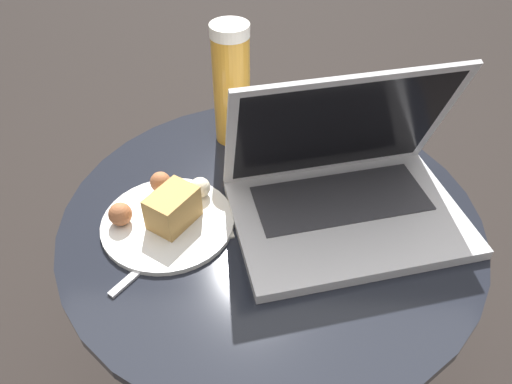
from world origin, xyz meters
TOP-DOWN VIEW (x-y plane):
  - ground_plane at (0.00, 0.00)m, footprint 6.00×6.00m
  - table at (0.00, 0.00)m, footprint 0.71×0.71m
  - napkin at (-0.14, -0.03)m, footprint 0.17×0.14m
  - laptop at (0.12, 0.01)m, footprint 0.43×0.35m
  - beer_glass at (-0.08, 0.22)m, footprint 0.07×0.07m
  - snack_plate at (-0.17, -0.02)m, footprint 0.22×0.22m
  - fork at (-0.17, -0.10)m, footprint 0.11×0.16m

SIDE VIEW (x-z plane):
  - ground_plane at x=0.00m, z-range 0.00..0.00m
  - table at x=0.00m, z-range 0.12..0.67m
  - napkin at x=-0.14m, z-range 0.55..0.55m
  - fork at x=-0.17m, z-range 0.55..0.55m
  - snack_plate at x=-0.17m, z-range 0.53..0.60m
  - laptop at x=0.12m, z-range 0.47..0.73m
  - beer_glass at x=-0.08m, z-range 0.55..0.79m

